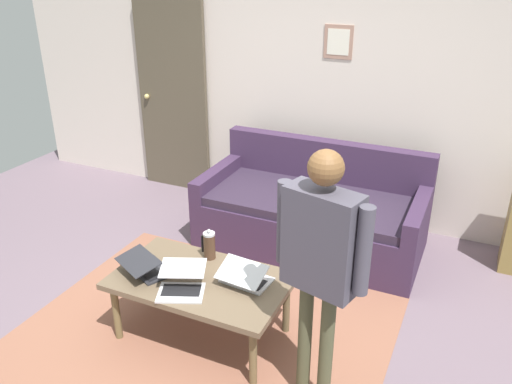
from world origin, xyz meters
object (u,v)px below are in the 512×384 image
at_px(coffee_table, 201,284).
at_px(french_press, 209,245).
at_px(interior_door, 173,98).
at_px(laptop_left, 245,277).
at_px(laptop_center, 146,267).
at_px(person_standing, 321,253).
at_px(couch, 312,213).
at_px(laptop_right, 182,284).

bearing_deg(coffee_table, french_press, -74.43).
bearing_deg(french_press, interior_door, -51.73).
height_order(laptop_left, laptop_center, laptop_left).
bearing_deg(laptop_center, laptop_left, -165.86).
bearing_deg(interior_door, person_standing, 135.85).
relative_size(interior_door, couch, 1.05).
bearing_deg(interior_door, coffee_table, 126.08).
height_order(couch, french_press, couch).
distance_m(laptop_center, laptop_right, 0.34).
height_order(laptop_center, french_press, french_press).
bearing_deg(person_standing, laptop_left, -27.68).
distance_m(french_press, person_standing, 1.16).
relative_size(interior_door, french_press, 8.92).
height_order(interior_door, french_press, interior_door).
height_order(couch, coffee_table, couch).
bearing_deg(interior_door, laptop_right, 123.38).
relative_size(coffee_table, laptop_right, 2.80).
xyz_separation_m(interior_door, french_press, (-1.49, 1.89, -0.46)).
height_order(laptop_left, person_standing, person_standing).
xyz_separation_m(couch, laptop_left, (-0.03, 1.45, 0.20)).
bearing_deg(couch, coffee_table, 80.21).
height_order(french_press, person_standing, person_standing).
xyz_separation_m(coffee_table, laptop_center, (0.37, 0.09, 0.09)).
distance_m(laptop_center, person_standing, 1.36).
relative_size(laptop_left, french_press, 1.47).
distance_m(interior_door, coffee_table, 2.72).
bearing_deg(laptop_right, french_press, -86.20).
relative_size(coffee_table, french_press, 5.09).
height_order(laptop_center, person_standing, person_standing).
distance_m(couch, laptop_center, 1.75).
height_order(coffee_table, person_standing, person_standing).
bearing_deg(person_standing, interior_door, -44.15).
bearing_deg(laptop_left, french_press, -25.56).
xyz_separation_m(couch, coffee_table, (0.26, 1.53, 0.11)).
xyz_separation_m(couch, person_standing, (-0.62, 1.77, 0.71)).
height_order(couch, laptop_right, couch).
relative_size(couch, laptop_right, 4.68).
bearing_deg(couch, laptop_center, 68.63).
distance_m(couch, person_standing, 2.00).
xyz_separation_m(coffee_table, person_standing, (-0.88, 0.23, 0.59)).
distance_m(coffee_table, person_standing, 1.09).
xyz_separation_m(french_press, person_standing, (-0.95, 0.48, 0.45)).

